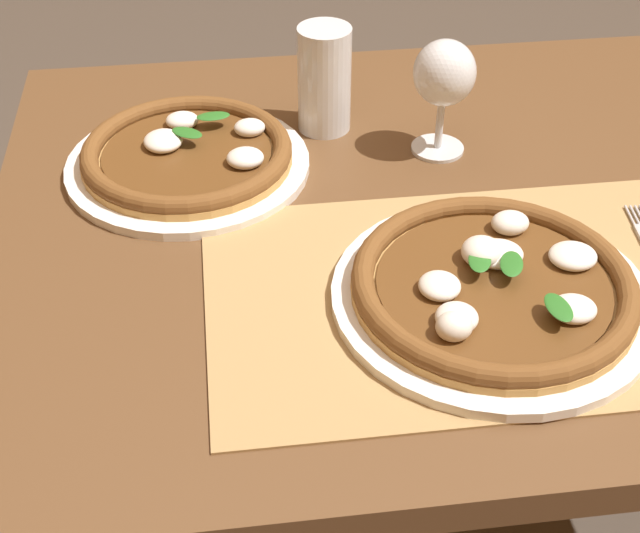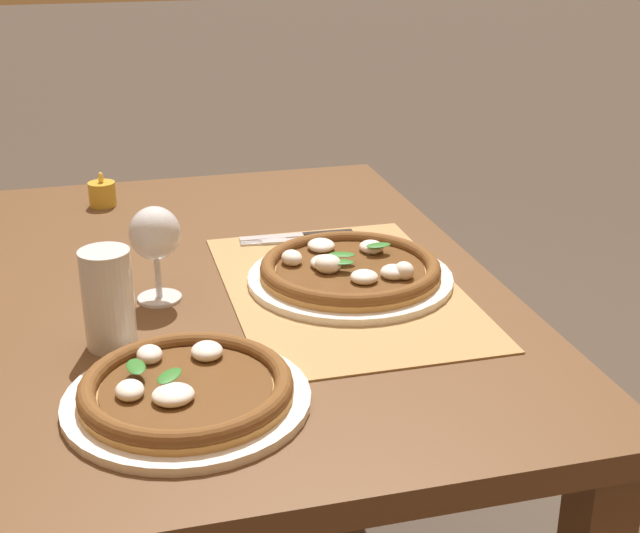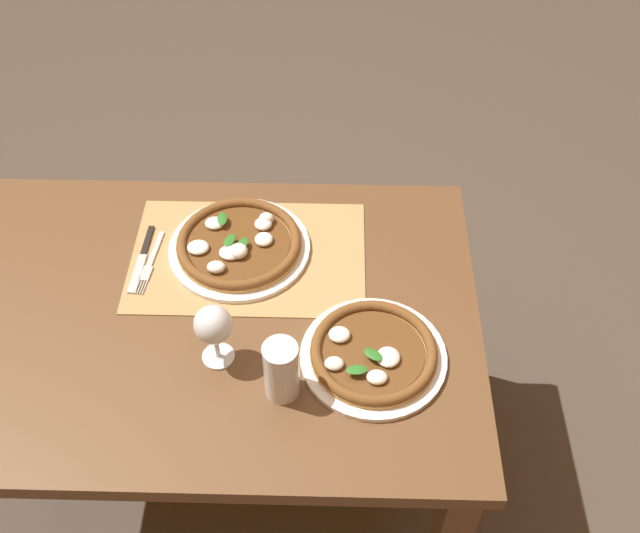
% 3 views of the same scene
% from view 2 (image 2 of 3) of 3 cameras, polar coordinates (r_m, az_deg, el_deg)
% --- Properties ---
extents(dining_table, '(1.24, 0.87, 0.74)m').
position_cam_2_polar(dining_table, '(1.55, -5.52, -4.60)').
color(dining_table, brown).
rests_on(dining_table, ground).
extents(paper_placemat, '(0.56, 0.37, 0.00)m').
position_cam_2_polar(paper_placemat, '(1.45, 1.49, -1.45)').
color(paper_placemat, '#A88451').
rests_on(paper_placemat, dining_table).
extents(pizza_near, '(0.34, 0.34, 0.05)m').
position_cam_2_polar(pizza_near, '(1.47, 1.93, -0.27)').
color(pizza_near, white).
rests_on(pizza_near, paper_placemat).
extents(pizza_far, '(0.31, 0.31, 0.04)m').
position_cam_2_polar(pizza_far, '(1.14, -8.58, -7.85)').
color(pizza_far, white).
rests_on(pizza_far, dining_table).
extents(wine_glass, '(0.08, 0.08, 0.16)m').
position_cam_2_polar(wine_glass, '(1.40, -10.51, 1.84)').
color(wine_glass, silver).
rests_on(wine_glass, dining_table).
extents(pint_glass, '(0.07, 0.07, 0.15)m').
position_cam_2_polar(pint_glass, '(1.28, -13.39, -2.15)').
color(pint_glass, silver).
rests_on(pint_glass, dining_table).
extents(fork, '(0.04, 0.20, 0.00)m').
position_cam_2_polar(fork, '(1.65, -1.72, 1.69)').
color(fork, '#B7B7BC').
rests_on(fork, paper_placemat).
extents(knife, '(0.03, 0.22, 0.01)m').
position_cam_2_polar(knife, '(1.67, -1.53, 1.99)').
color(knife, black).
rests_on(knife, paper_placemat).
extents(votive_candle, '(0.06, 0.06, 0.07)m').
position_cam_2_polar(votive_candle, '(1.91, -13.76, 4.49)').
color(votive_candle, gold).
rests_on(votive_candle, dining_table).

